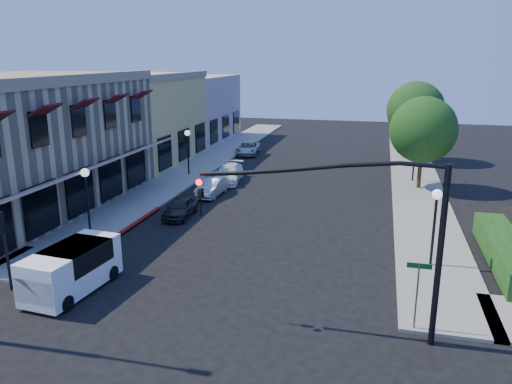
% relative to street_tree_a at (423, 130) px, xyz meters
% --- Properties ---
extents(ground, '(120.00, 120.00, 0.00)m').
position_rel_street_tree_a_xyz_m(ground, '(-8.80, -22.00, -4.19)').
color(ground, black).
rests_on(ground, ground).
extents(sidewalk_left, '(3.50, 50.00, 0.12)m').
position_rel_street_tree_a_xyz_m(sidewalk_left, '(-17.55, 5.00, -4.13)').
color(sidewalk_left, gray).
rests_on(sidewalk_left, ground).
extents(sidewalk_right, '(3.50, 50.00, 0.12)m').
position_rel_street_tree_a_xyz_m(sidewalk_right, '(-0.05, 5.00, -4.13)').
color(sidewalk_right, gray).
rests_on(sidewalk_right, ground).
extents(curb_red_strip, '(0.25, 10.00, 0.06)m').
position_rel_street_tree_a_xyz_m(curb_red_strip, '(-15.70, -14.00, -4.19)').
color(curb_red_strip, maroon).
rests_on(curb_red_strip, ground).
extents(corner_brick_building, '(11.77, 18.20, 8.10)m').
position_rel_street_tree_a_xyz_m(corner_brick_building, '(-24.25, -11.00, -0.19)').
color(corner_brick_building, tan).
rests_on(corner_brick_building, ground).
extents(yellow_stucco_building, '(10.00, 12.00, 7.60)m').
position_rel_street_tree_a_xyz_m(yellow_stucco_building, '(-24.30, 4.00, -0.39)').
color(yellow_stucco_building, '#E1BA65').
rests_on(yellow_stucco_building, ground).
extents(pink_stucco_building, '(10.00, 12.00, 7.00)m').
position_rel_street_tree_a_xyz_m(pink_stucco_building, '(-24.30, 16.00, -0.69)').
color(pink_stucco_building, tan).
rests_on(pink_stucco_building, ground).
extents(hedge, '(1.40, 8.00, 1.10)m').
position_rel_street_tree_a_xyz_m(hedge, '(2.90, -13.00, -4.19)').
color(hedge, '#144313').
rests_on(hedge, ground).
extents(street_tree_a, '(4.56, 4.56, 6.48)m').
position_rel_street_tree_a_xyz_m(street_tree_a, '(0.00, 0.00, 0.00)').
color(street_tree_a, '#382116').
rests_on(street_tree_a, ground).
extents(street_tree_b, '(4.94, 4.94, 7.02)m').
position_rel_street_tree_a_xyz_m(street_tree_b, '(0.00, 10.00, 0.35)').
color(street_tree_b, '#382116').
rests_on(street_tree_b, ground).
extents(signal_mast_arm, '(8.01, 0.39, 6.00)m').
position_rel_street_tree_a_xyz_m(signal_mast_arm, '(-2.94, -20.50, -0.11)').
color(signal_mast_arm, black).
rests_on(signal_mast_arm, ground).
extents(secondary_signal, '(0.28, 0.42, 3.32)m').
position_rel_street_tree_a_xyz_m(secondary_signal, '(-16.80, -20.59, -1.88)').
color(secondary_signal, black).
rests_on(secondary_signal, ground).
extents(street_name_sign, '(0.80, 0.06, 2.50)m').
position_rel_street_tree_a_xyz_m(street_name_sign, '(-1.30, -19.80, -2.50)').
color(street_name_sign, '#595B5E').
rests_on(street_name_sign, ground).
extents(lamppost_left_near, '(0.44, 0.44, 3.57)m').
position_rel_street_tree_a_xyz_m(lamppost_left_near, '(-17.30, -14.00, -1.46)').
color(lamppost_left_near, black).
rests_on(lamppost_left_near, ground).
extents(lamppost_left_far, '(0.44, 0.44, 3.57)m').
position_rel_street_tree_a_xyz_m(lamppost_left_far, '(-17.30, 0.00, -1.46)').
color(lamppost_left_far, black).
rests_on(lamppost_left_far, ground).
extents(lamppost_right_near, '(0.44, 0.44, 3.57)m').
position_rel_street_tree_a_xyz_m(lamppost_right_near, '(-0.30, -14.00, -1.46)').
color(lamppost_right_near, black).
rests_on(lamppost_right_near, ground).
extents(lamppost_right_far, '(0.44, 0.44, 3.57)m').
position_rel_street_tree_a_xyz_m(lamppost_right_far, '(-0.30, 2.00, -1.46)').
color(lamppost_right_far, black).
rests_on(lamppost_right_far, ground).
extents(white_van, '(2.17, 4.30, 1.84)m').
position_rel_street_tree_a_xyz_m(white_van, '(-14.30, -20.04, -3.13)').
color(white_van, white).
rests_on(white_van, ground).
extents(parked_car_a, '(1.52, 3.42, 1.14)m').
position_rel_street_tree_a_xyz_m(parked_car_a, '(-13.86, -10.00, -3.62)').
color(parked_car_a, black).
rests_on(parked_car_a, ground).
extents(parked_car_b, '(1.39, 3.62, 1.18)m').
position_rel_street_tree_a_xyz_m(parked_car_b, '(-13.60, -5.18, -3.61)').
color(parked_car_b, '#B8BDBE').
rests_on(parked_car_b, ground).
extents(parked_car_c, '(2.30, 4.63, 1.29)m').
position_rel_street_tree_a_xyz_m(parked_car_c, '(-13.60, -1.32, -3.55)').
color(parked_car_c, white).
rests_on(parked_car_c, ground).
extents(parked_car_d, '(2.35, 4.35, 1.16)m').
position_rel_street_tree_a_xyz_m(parked_car_d, '(-15.00, 9.50, -3.61)').
color(parked_car_d, '#A7A9AC').
rests_on(parked_car_d, ground).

